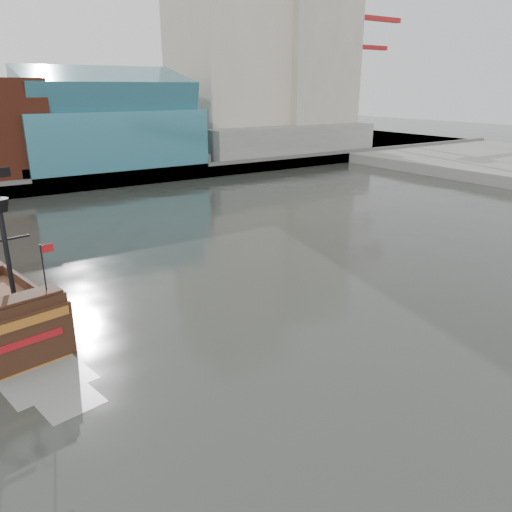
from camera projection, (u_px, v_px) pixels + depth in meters
ground at (345, 370)px, 29.15m from camera, size 400.00×400.00×0.00m
promenade_far at (29, 163)px, 101.16m from camera, size 220.00×60.00×2.00m
seawall at (66, 184)px, 77.87m from camera, size 220.00×1.00×2.60m
skyline at (49, 36)px, 90.49m from camera, size 149.00×45.00×62.00m
crane_a at (352, 73)px, 128.99m from camera, size 22.50×4.00×32.25m
crane_b at (350, 88)px, 143.06m from camera, size 19.10×4.00×26.25m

